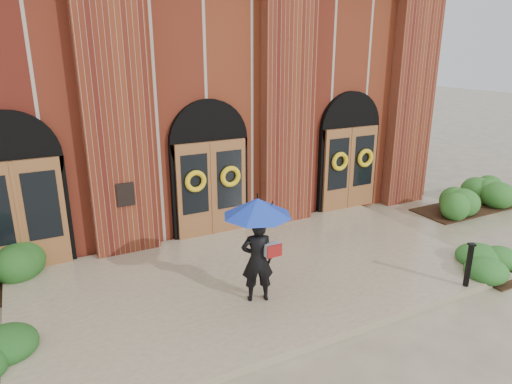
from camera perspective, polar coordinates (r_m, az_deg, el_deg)
ground at (r=10.19m, az=0.58°, el=-11.21°), size 90.00×90.00×0.00m
landing at (r=10.27m, az=0.18°, el=-10.49°), size 10.00×5.30×0.15m
church_building at (r=17.23m, az=-13.56°, el=12.49°), size 16.20×12.53×7.00m
man_with_umbrella at (r=8.63m, az=0.19°, el=-4.79°), size 1.67×1.67×2.11m
metal_post at (r=10.47m, az=25.06°, el=-8.16°), size 0.17×0.17×0.96m
hedge_wall_right at (r=15.86m, az=24.80°, el=-0.58°), size 3.07×1.23×0.79m
hedge_front_right at (r=11.94m, az=27.95°, el=-7.53°), size 1.43×1.23×0.51m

